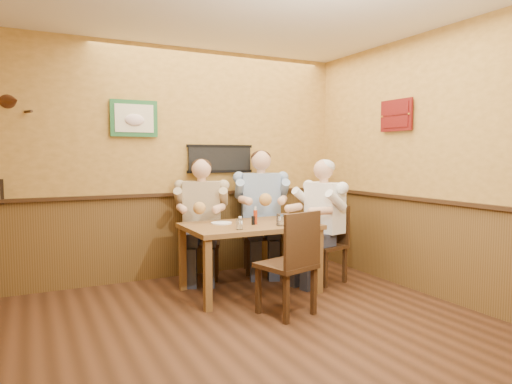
# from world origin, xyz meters

# --- Properties ---
(room) EXTENTS (5.02, 5.03, 2.81)m
(room) POSITION_xyz_m (0.14, 0.17, 1.69)
(room) COLOR #311B0E
(room) RESTS_ON ground
(dining_table) EXTENTS (1.40, 0.90, 0.75)m
(dining_table) POSITION_xyz_m (0.82, 1.50, 0.66)
(dining_table) COLOR brown
(dining_table) RESTS_ON ground
(chair_back_left) EXTENTS (0.55, 0.55, 0.91)m
(chair_back_left) POSITION_xyz_m (0.54, 2.24, 0.46)
(chair_back_left) COLOR #3A2412
(chair_back_left) RESTS_ON ground
(chair_back_right) EXTENTS (0.58, 0.58, 0.98)m
(chair_back_right) POSITION_xyz_m (1.32, 2.20, 0.49)
(chair_back_right) COLOR #3A2412
(chair_back_right) RESTS_ON ground
(chair_right_end) EXTENTS (0.50, 0.50, 0.91)m
(chair_right_end) POSITION_xyz_m (1.76, 1.44, 0.45)
(chair_right_end) COLOR #3A2412
(chair_right_end) RESTS_ON ground
(chair_near_side) EXTENTS (0.56, 0.56, 0.98)m
(chair_near_side) POSITION_xyz_m (0.81, 0.71, 0.49)
(chair_near_side) COLOR #3A2412
(chair_near_side) RESTS_ON ground
(diner_tan_shirt) EXTENTS (0.79, 0.79, 1.30)m
(diner_tan_shirt) POSITION_xyz_m (0.54, 2.24, 0.65)
(diner_tan_shirt) COLOR tan
(diner_tan_shirt) RESTS_ON ground
(diner_blue_polo) EXTENTS (0.83, 0.83, 1.40)m
(diner_blue_polo) POSITION_xyz_m (1.32, 2.20, 0.70)
(diner_blue_polo) COLOR #809BC0
(diner_blue_polo) RESTS_ON ground
(diner_white_elder) EXTENTS (0.72, 0.72, 1.30)m
(diner_white_elder) POSITION_xyz_m (1.76, 1.44, 0.65)
(diner_white_elder) COLOR white
(diner_white_elder) RESTS_ON ground
(water_glass_left) EXTENTS (0.08, 0.08, 0.11)m
(water_glass_left) POSITION_xyz_m (0.56, 1.21, 0.80)
(water_glass_left) COLOR white
(water_glass_left) RESTS_ON dining_table
(water_glass_mid) EXTENTS (0.09, 0.09, 0.13)m
(water_glass_mid) POSITION_xyz_m (1.06, 1.25, 0.81)
(water_glass_mid) COLOR white
(water_glass_mid) RESTS_ON dining_table
(cola_tumbler) EXTENTS (0.11, 0.11, 0.12)m
(cola_tumbler) POSITION_xyz_m (1.14, 1.30, 0.81)
(cola_tumbler) COLOR black
(cola_tumbler) RESTS_ON dining_table
(hot_sauce_bottle) EXTENTS (0.04, 0.04, 0.17)m
(hot_sauce_bottle) POSITION_xyz_m (0.86, 1.45, 0.84)
(hot_sauce_bottle) COLOR #B43513
(hot_sauce_bottle) RESTS_ON dining_table
(salt_shaker) EXTENTS (0.04, 0.04, 0.08)m
(salt_shaker) POSITION_xyz_m (0.71, 1.53, 0.79)
(salt_shaker) COLOR white
(salt_shaker) RESTS_ON dining_table
(pepper_shaker) EXTENTS (0.04, 0.04, 0.09)m
(pepper_shaker) POSITION_xyz_m (0.82, 1.42, 0.80)
(pepper_shaker) COLOR black
(pepper_shaker) RESTS_ON dining_table
(plate_far_left) EXTENTS (0.27, 0.27, 0.02)m
(plate_far_left) POSITION_xyz_m (0.55, 1.65, 0.76)
(plate_far_left) COLOR white
(plate_far_left) RESTS_ON dining_table
(plate_far_right) EXTENTS (0.25, 0.25, 0.02)m
(plate_far_right) POSITION_xyz_m (1.38, 1.64, 0.76)
(plate_far_right) COLOR white
(plate_far_right) RESTS_ON dining_table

